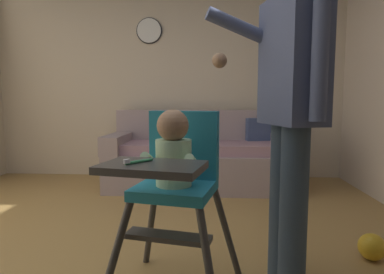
{
  "coord_description": "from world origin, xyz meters",
  "views": [
    {
      "loc": [
        0.55,
        -1.77,
        0.97
      ],
      "look_at": [
        0.45,
        0.07,
        0.77
      ],
      "focal_mm": 30.95,
      "sensor_mm": 36.0,
      "label": 1
    }
  ],
  "objects": [
    {
      "name": "couch",
      "position": [
        0.44,
        1.95,
        0.33
      ],
      "size": [
        2.03,
        0.86,
        0.86
      ],
      "rotation": [
        0.0,
        0.0,
        -1.57
      ],
      "color": "gray",
      "rests_on": "ground"
    },
    {
      "name": "high_chair",
      "position": [
        0.38,
        -0.21,
        0.64
      ],
      "size": [
        0.71,
        0.81,
        0.93
      ],
      "rotation": [
        0.0,
        0.0,
        -1.78
      ],
      "color": "#353333",
      "rests_on": "ground"
    },
    {
      "name": "adult_standing",
      "position": [
        0.95,
        -0.07,
        0.94
      ],
      "size": [
        0.59,
        0.49,
        1.67
      ],
      "rotation": [
        0.0,
        0.0,
        -2.89
      ],
      "color": "#314154",
      "rests_on": "ground"
    },
    {
      "name": "toy_ball",
      "position": [
        1.54,
        0.22,
        0.08
      ],
      "size": [
        0.16,
        0.16,
        0.16
      ],
      "primitive_type": "sphere",
      "color": "gold",
      "rests_on": "ground"
    },
    {
      "name": "wall_far",
      "position": [
        0.0,
        2.47,
        1.33
      ],
      "size": [
        5.17,
        0.06,
        2.66
      ],
      "primitive_type": "cube",
      "color": "beige",
      "rests_on": "ground"
    },
    {
      "name": "wall_clock",
      "position": [
        -0.22,
        2.43,
        1.84
      ],
      "size": [
        0.32,
        0.04,
        0.32
      ],
      "color": "white"
    }
  ]
}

